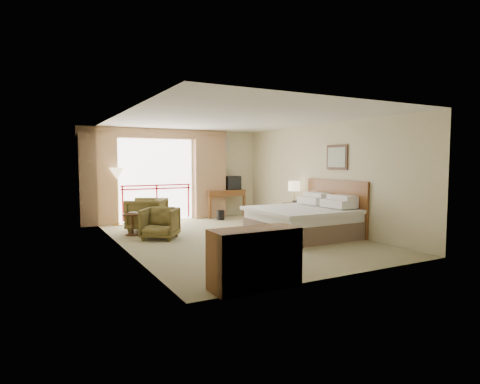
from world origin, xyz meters
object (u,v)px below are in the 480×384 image
armchair_far (147,230)px  desk (223,196)px  wastebasket (221,215)px  dresser (255,258)px  tv (232,183)px  nightstand (295,214)px  bed (304,220)px  table_lamp (294,186)px  armchair_near (160,239)px  side_table (132,220)px  floor_lamp (117,176)px

armchair_far → desk: bearing=149.3°
wastebasket → dresser: (-2.36, -6.07, 0.27)m
tv → armchair_far: bearing=-169.6°
nightstand → tv: (-0.55, 2.65, 0.74)m
wastebasket → nightstand: bearing=-57.6°
bed → dresser: (-2.94, -2.77, 0.04)m
bed → armchair_far: 3.95m
table_lamp → dresser: table_lamp is taller
bed → armchair_near: bed is taller
bed → side_table: bearing=149.6°
tv → armchair_far: size_ratio=0.53×
tv → wastebasket: 1.33m
wastebasket → armchair_near: bearing=-140.9°
nightstand → tv: bearing=99.5°
desk → side_table: 3.87m
table_lamp → side_table: size_ratio=1.09×
desk → armchair_near: 4.01m
tv → armchair_near: size_ratio=0.63×
wastebasket → bed: bearing=-80.0°
table_lamp → wastebasket: table_lamp is taller
bed → wastebasket: bearing=100.0°
wastebasket → dresser: 6.52m
table_lamp → dresser: bearing=-131.5°
wastebasket → floor_lamp: size_ratio=0.18×
table_lamp → tv: (-0.55, 2.60, -0.01)m
table_lamp → wastebasket: bearing=123.0°
nightstand → dresser: bearing=-134.2°
bed → tv: bearing=88.0°
dresser → table_lamp: bearing=44.4°
armchair_far → armchair_near: (-0.03, -1.22, 0.00)m
tv → armchair_far: 3.62m
table_lamp → floor_lamp: size_ratio=0.36×
desk → tv: size_ratio=2.67×
nightstand → armchair_far: bearing=159.4°
bed → desk: size_ratio=1.64×
bed → armchair_far: bed is taller
table_lamp → armchair_near: bearing=-179.3°
table_lamp → floor_lamp: (-4.18, 2.38, 0.28)m
table_lamp → dresser: 5.53m
nightstand → desk: desk is taller
bed → armchair_near: bearing=156.9°
desk → side_table: desk is taller
armchair_far → dresser: bearing=32.7°
desk → armchair_near: (-2.88, -2.70, -0.66)m
armchair_near → side_table: side_table is taller
wastebasket → desk: bearing=59.3°
nightstand → side_table: (-4.18, 0.76, 0.03)m
bed → tv: tv is taller
side_table → tv: bearing=27.5°
tv → table_lamp: bearing=-91.7°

